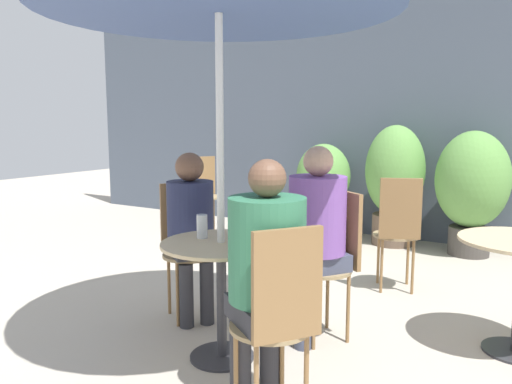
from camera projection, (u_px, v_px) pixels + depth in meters
The scene contains 16 objects.
ground_plane at pixel (226, 360), 3.00m from camera, with size 20.00×20.00×0.00m, color #B2A899.
storefront_wall at pixel (402, 115), 5.97m from camera, with size 10.00×0.06×3.00m.
cafe_table_near at pixel (221, 271), 2.96m from camera, with size 0.71×0.71×0.72m.
bistro_chair_0 at pixel (279, 311), 2.24m from camera, with size 0.44×0.44×0.97m.
bistro_chair_1 at pixel (335, 251), 3.26m from camera, with size 0.44×0.44×0.97m.
bistro_chair_2 at pixel (186, 237), 3.67m from camera, with size 0.44×0.44×0.97m.
bistro_chair_3 at pixel (205, 187), 6.43m from camera, with size 0.44×0.44×0.97m.
bistro_chair_4 at pixel (398, 224), 4.12m from camera, with size 0.42×0.43×0.97m.
seated_person_0 at pixel (266, 267), 2.36m from camera, with size 0.46×0.45×1.26m.
seated_person_1 at pixel (315, 228), 3.18m from camera, with size 0.46×0.47×1.27m.
seated_person_2 at pixel (191, 221), 3.51m from camera, with size 0.42×0.41×1.21m.
beer_glass_0 at pixel (202, 226), 3.03m from camera, with size 0.07×0.07×0.15m.
beer_glass_1 at pixel (243, 234), 2.83m from camera, with size 0.07×0.07×0.14m.
potted_plant_0 at pixel (323, 184), 6.13m from camera, with size 0.66×0.66×1.15m.
potted_plant_1 at pixel (395, 179), 5.74m from camera, with size 0.67×0.67×1.39m.
potted_plant_2 at pixel (472, 185), 5.27m from camera, with size 0.76×0.76×1.33m.
Camera 1 is at (1.61, -2.33, 1.43)m, focal length 35.00 mm.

